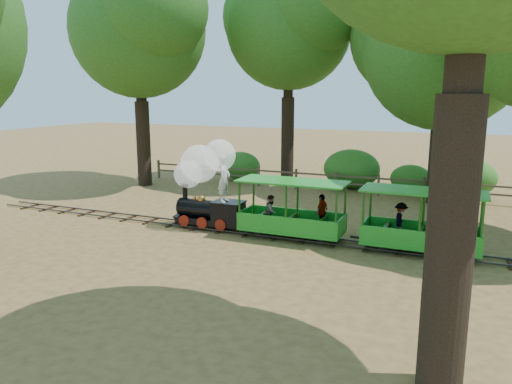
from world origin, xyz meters
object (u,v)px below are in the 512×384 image
at_px(carriage_front, 293,216).
at_px(carriage_rear, 420,229).
at_px(fence, 316,179).
at_px(locomotive, 205,178).

relative_size(carriage_front, carriage_rear, 1.00).
bearing_deg(fence, locomotive, -102.17).
distance_m(carriage_front, fence, 8.13).
distance_m(locomotive, fence, 8.21).
distance_m(carriage_front, carriage_rear, 3.98).
bearing_deg(carriage_front, carriage_rear, 0.12).
xyz_separation_m(locomotive, carriage_rear, (7.25, -0.04, -1.05)).
height_order(carriage_rear, fence, carriage_rear).
height_order(carriage_front, fence, carriage_front).
relative_size(locomotive, fence, 0.18).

